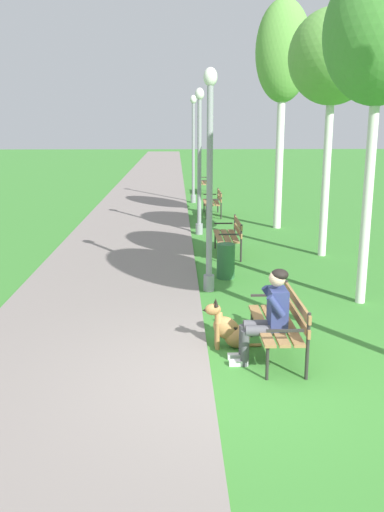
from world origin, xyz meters
name	(u,v)px	position (x,y,z in m)	size (l,w,h in m)	color
ground_plane	(243,382)	(0.00, 0.00, 0.00)	(120.00, 120.00, 0.00)	#3D8433
paved_path	(153,180)	(-2.06, 24.00, 0.02)	(3.35, 60.00, 0.04)	gray
park_bench_near	(282,320)	(0.59, 0.73, 0.51)	(0.55, 1.50, 0.85)	olive
park_bench_mid	(230,234)	(0.47, 6.55, 0.51)	(0.55, 1.50, 0.85)	olive
park_bench_far	(214,200)	(0.48, 12.20, 0.51)	(0.55, 1.50, 0.85)	olive
park_bench_furthest	(206,181)	(0.54, 18.31, 0.51)	(0.55, 1.50, 0.85)	olive
person_seated_on_near_bench	(269,312)	(0.38, 0.56, 0.68)	(0.74, 0.49, 1.25)	#4C4C51
dog_shepherd	(230,330)	(-0.07, 1.04, 0.26)	(0.83, 0.29, 0.71)	#B27F47
lamp_post_near	(210,180)	(-0.20, 3.72, 2.05)	(0.24, 0.24, 3.95)	gray
lamp_post_mid	(199,161)	(-0.15, 9.03, 2.04)	(0.24, 0.24, 3.93)	gray
lamp_post_far	(193,148)	(-0.12, 15.29, 2.09)	(0.24, 0.24, 4.04)	gray
birch_tree_second	(380,35)	(2.39, 2.95, 4.36)	(1.76, 1.68, 5.50)	silver
birch_tree_third	(333,58)	(2.62, 6.43, 4.39)	(1.92, 2.09, 5.45)	silver
birch_tree_fourth	(283,55)	(2.19, 9.93, 4.85)	(1.54, 1.32, 6.33)	silver
litter_bin	(226,261)	(0.19, 4.56, 0.35)	(0.36, 0.36, 0.70)	#2D6638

